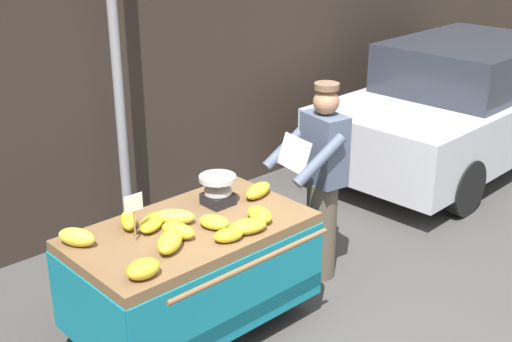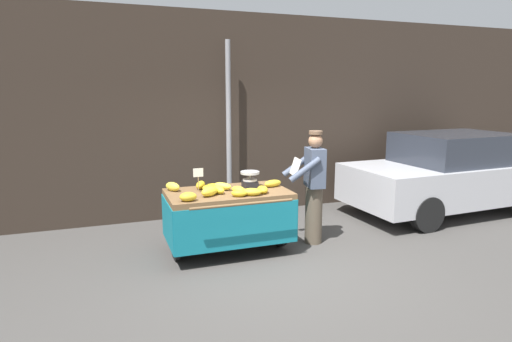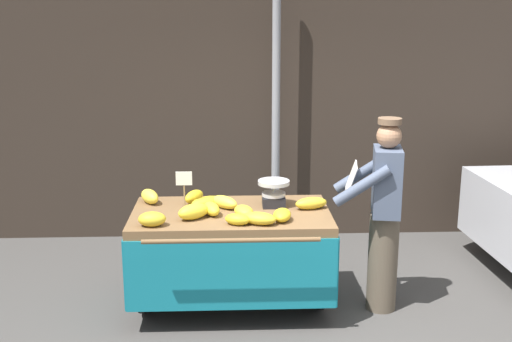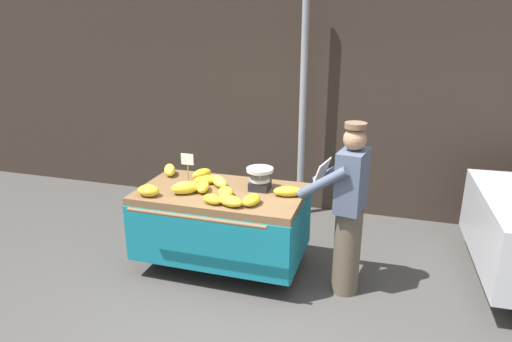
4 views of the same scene
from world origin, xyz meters
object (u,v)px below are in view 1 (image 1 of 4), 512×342
at_px(banana_bunch_4, 170,241).
at_px(banana_bunch_9, 247,226).
at_px(parked_car, 461,105).
at_px(banana_bunch_1, 152,222).
at_px(banana_bunch_7, 175,217).
at_px(banana_bunch_11, 129,220).
at_px(banana_bunch_0, 77,237).
at_px(vendor_person, 321,183).
at_px(banana_cart, 191,256).
at_px(weighing_scale, 218,190).
at_px(banana_bunch_6, 214,222).
at_px(banana_bunch_2, 178,230).
at_px(street_pole, 118,78).
at_px(banana_bunch_3, 260,214).
at_px(banana_bunch_5, 143,269).
at_px(banana_bunch_10, 258,190).
at_px(banana_bunch_8, 228,235).
at_px(price_sign, 134,207).

relative_size(banana_bunch_4, banana_bunch_9, 1.02).
bearing_deg(parked_car, banana_bunch_1, -174.75).
bearing_deg(banana_bunch_7, banana_bunch_11, 148.22).
distance_m(banana_bunch_0, vendor_person, 2.07).
distance_m(banana_cart, weighing_scale, 0.54).
bearing_deg(banana_bunch_6, vendor_person, 3.55).
xyz_separation_m(banana_bunch_1, banana_bunch_2, (0.05, -0.24, 0.01)).
bearing_deg(street_pole, weighing_scale, -94.78).
bearing_deg(banana_bunch_3, banana_cart, 147.28).
xyz_separation_m(banana_bunch_1, banana_bunch_4, (-0.10, -0.34, 0.02)).
xyz_separation_m(banana_bunch_5, banana_bunch_6, (0.74, 0.22, -0.01)).
xyz_separation_m(banana_bunch_1, banana_bunch_11, (-0.11, 0.12, 0.01)).
bearing_deg(banana_bunch_2, banana_bunch_9, -34.47).
relative_size(banana_bunch_1, banana_bunch_10, 1.02).
height_order(banana_bunch_4, vendor_person, vendor_person).
distance_m(banana_bunch_1, vendor_person, 1.54).
xyz_separation_m(banana_bunch_4, banana_bunch_8, (0.36, -0.17, -0.02)).
height_order(banana_cart, price_sign, price_sign).
height_order(banana_bunch_11, parked_car, parked_car).
distance_m(banana_bunch_5, parked_car, 5.26).
bearing_deg(banana_cart, banana_bunch_7, 117.65).
xyz_separation_m(street_pole, banana_bunch_1, (-0.72, -1.51, -0.64)).
bearing_deg(banana_bunch_7, parked_car, 6.04).
bearing_deg(banana_cart, banana_bunch_2, -153.82).
relative_size(banana_cart, banana_bunch_5, 7.77).
distance_m(price_sign, banana_bunch_0, 0.43).
bearing_deg(banana_bunch_3, banana_bunch_10, 48.47).
distance_m(street_pole, banana_bunch_10, 1.75).
distance_m(banana_bunch_6, vendor_person, 1.21).
relative_size(weighing_scale, banana_bunch_1, 0.95).
xyz_separation_m(banana_bunch_9, banana_bunch_11, (-0.56, 0.63, 0.01)).
bearing_deg(weighing_scale, banana_bunch_1, 179.09).
distance_m(banana_bunch_3, vendor_person, 0.92).
bearing_deg(banana_bunch_10, street_pole, 96.82).
height_order(price_sign, banana_bunch_9, price_sign).
xyz_separation_m(weighing_scale, banana_bunch_11, (-0.71, 0.13, -0.06)).
height_order(street_pole, banana_bunch_6, street_pole).
relative_size(weighing_scale, banana_bunch_7, 0.96).
bearing_deg(banana_bunch_0, banana_bunch_3, -25.84).
bearing_deg(banana_bunch_0, vendor_person, -9.74).
bearing_deg(banana_bunch_9, banana_bunch_4, 163.16).
relative_size(banana_bunch_2, banana_bunch_6, 1.15).
height_order(banana_bunch_1, banana_bunch_9, banana_bunch_9).
height_order(price_sign, banana_bunch_10, price_sign).
height_order(banana_bunch_2, parked_car, parked_car).
bearing_deg(banana_bunch_11, vendor_person, -11.70).
height_order(banana_bunch_3, banana_bunch_11, banana_bunch_11).
height_order(banana_bunch_2, vendor_person, vendor_person).
xyz_separation_m(vendor_person, parked_car, (3.22, 0.66, -0.12)).
bearing_deg(banana_bunch_8, price_sign, 136.36).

